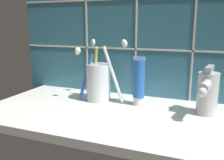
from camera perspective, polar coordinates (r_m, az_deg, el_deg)
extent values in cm
cube|color=silver|center=(65.80, -0.46, -7.94)|extent=(67.38, 35.29, 2.00)
cube|color=#336B7F|center=(78.56, 4.50, 10.98)|extent=(77.38, 1.50, 43.89)
cube|color=beige|center=(78.06, 4.25, 7.11)|extent=(77.38, 0.24, 0.50)
cube|color=beige|center=(83.53, -5.85, 11.05)|extent=(0.50, 0.24, 43.89)
cube|color=beige|center=(77.26, 5.53, 10.94)|extent=(0.50, 0.24, 43.89)
cube|color=beige|center=(74.36, 18.30, 10.32)|extent=(0.50, 0.24, 43.89)
cylinder|color=silver|center=(73.50, -3.16, -0.53)|extent=(7.14, 7.14, 10.86)
cylinder|color=white|center=(70.75, 0.25, 1.30)|extent=(6.86, 1.39, 15.98)
ellipsoid|color=white|center=(68.20, 2.84, 8.38)|extent=(2.45, 1.47, 2.66)
cylinder|color=yellow|center=(76.50, -3.86, 1.94)|extent=(3.72, 4.43, 15.40)
ellipsoid|color=white|center=(77.64, -4.32, 8.52)|extent=(2.37, 2.53, 2.56)
cylinder|color=blue|center=(73.01, -5.98, 0.60)|extent=(4.71, 2.33, 13.47)
ellipsoid|color=white|center=(72.22, -7.86, 6.58)|extent=(2.53, 1.94, 2.58)
cylinder|color=white|center=(70.53, 6.04, -4.75)|extent=(2.74, 2.74, 2.30)
cylinder|color=blue|center=(68.91, 6.16, 0.32)|extent=(3.22, 3.22, 10.46)
cube|color=silver|center=(67.95, 6.27, 4.97)|extent=(3.38, 0.36, 0.80)
cylinder|color=silver|center=(66.22, 21.00, -2.93)|extent=(5.05, 5.05, 10.62)
cylinder|color=silver|center=(61.75, 20.65, -1.13)|extent=(3.32, 8.07, 2.27)
sphere|color=silver|center=(58.16, 19.98, -2.65)|extent=(2.12, 2.12, 2.12)
cube|color=silver|center=(64.92, 21.43, 2.46)|extent=(2.20, 6.13, 1.20)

